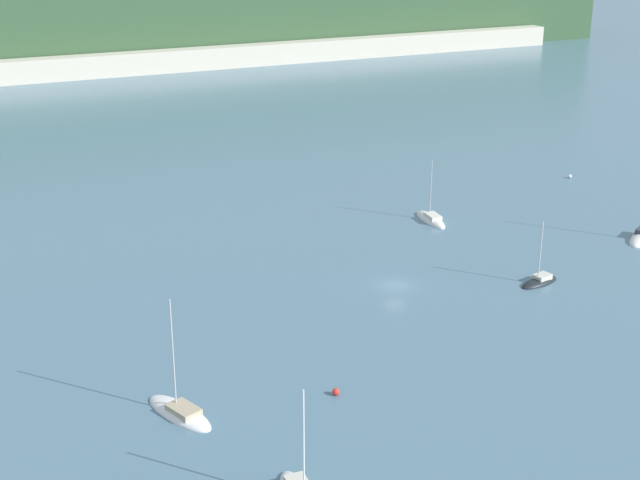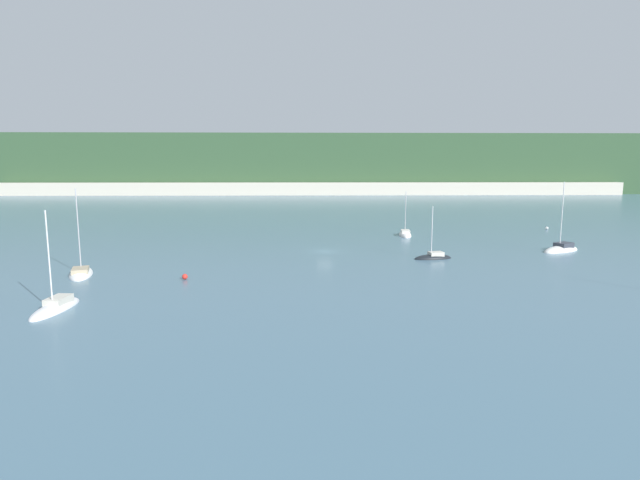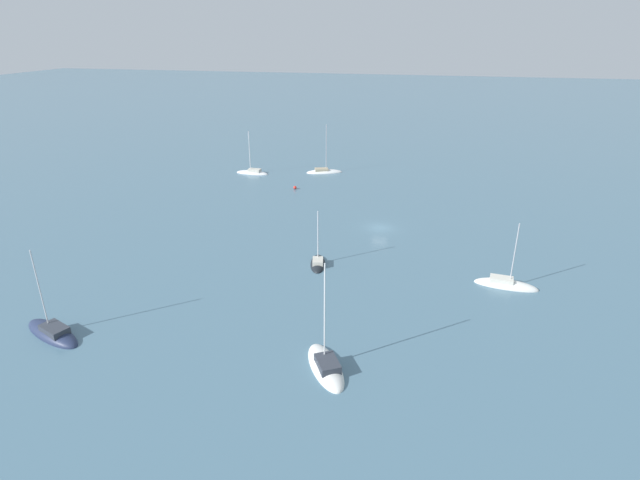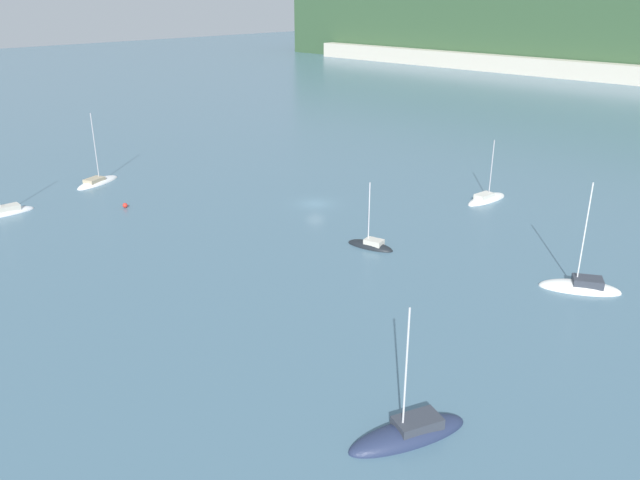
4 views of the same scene
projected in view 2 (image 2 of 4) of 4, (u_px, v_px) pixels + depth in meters
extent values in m
plane|color=slate|center=(325.00, 251.00, 81.26)|extent=(600.00, 600.00, 0.00)
cube|color=#335133|center=(312.00, 164.00, 273.17)|extent=(349.58, 67.43, 29.51)
cube|color=beige|center=(313.00, 189.00, 238.11)|extent=(297.14, 6.00, 5.96)
ellipsoid|color=black|center=(433.00, 259.00, 74.84)|extent=(6.20, 3.26, 1.36)
cube|color=beige|center=(436.00, 254.00, 74.84)|extent=(2.38, 1.87, 0.66)
cylinder|color=silver|center=(432.00, 231.00, 74.16)|extent=(0.14, 0.14, 7.53)
ellipsoid|color=white|center=(405.00, 235.00, 99.92)|extent=(3.23, 8.22, 1.78)
cube|color=silver|center=(405.00, 232.00, 99.17)|extent=(1.95, 3.05, 0.68)
cylinder|color=#B2B2B7|center=(406.00, 212.00, 99.63)|extent=(0.14, 0.14, 8.32)
ellipsoid|color=silver|center=(56.00, 310.00, 48.24)|extent=(2.81, 7.89, 1.47)
cube|color=beige|center=(58.00, 300.00, 48.74)|extent=(1.79, 2.89, 0.74)
cylinder|color=silver|center=(49.00, 259.00, 47.11)|extent=(0.14, 0.14, 9.32)
ellipsoid|color=white|center=(81.00, 275.00, 63.96)|extent=(5.33, 8.78, 1.42)
cube|color=tan|center=(80.00, 270.00, 63.24)|extent=(2.79, 3.47, 0.61)
cylinder|color=#B2B2B7|center=(78.00, 230.00, 63.51)|extent=(0.14, 0.14, 10.61)
ellipsoid|color=white|center=(561.00, 251.00, 81.47)|extent=(8.33, 6.42, 1.88)
cube|color=#333842|center=(564.00, 245.00, 81.66)|extent=(3.47, 3.14, 0.85)
cylinder|color=silver|center=(562.00, 215.00, 80.40)|extent=(0.14, 0.14, 10.78)
sphere|color=white|center=(547.00, 228.00, 109.07)|extent=(0.63, 0.63, 0.63)
sphere|color=red|center=(185.00, 277.00, 61.16)|extent=(0.69, 0.69, 0.69)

